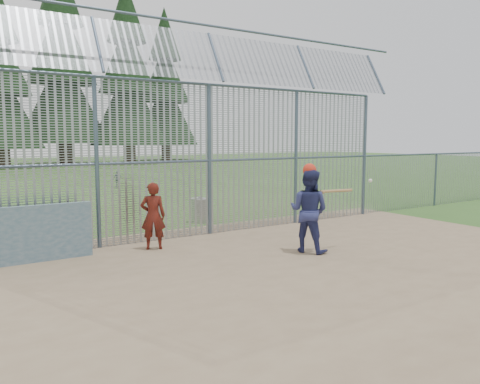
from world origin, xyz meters
TOP-DOWN VIEW (x-y plane):
  - ground at (0.00, 0.00)m, footprint 120.00×120.00m
  - dirt_infield at (0.00, -0.50)m, footprint 14.00×10.00m
  - dugout_wall at (-4.60, 2.90)m, footprint 2.50×0.12m
  - batter at (0.88, 0.49)m, footprint 1.05×1.14m
  - onlooker at (-1.99, 2.66)m, footprint 0.67×0.57m
  - bg_kid_seated at (1.92, 16.83)m, footprint 0.53×0.24m
  - batting_gear at (1.00, 0.46)m, footprint 1.94×0.43m
  - trash_can at (0.65, 5.28)m, footprint 0.56×0.56m
  - backstop_fence at (1.81, 3.43)m, footprint 20.09×0.81m
  - conifer_row at (1.93, 41.51)m, footprint 38.48×12.26m

SIDE VIEW (x-z plane):
  - ground at x=0.00m, z-range 0.00..0.00m
  - dirt_infield at x=0.00m, z-range 0.00..0.02m
  - trash_can at x=0.65m, z-range -0.03..0.79m
  - bg_kid_seated at x=1.92m, z-range 0.00..0.89m
  - dugout_wall at x=-4.60m, z-range 0.02..1.22m
  - onlooker at x=-1.99m, z-range 0.02..1.59m
  - batter at x=0.88m, z-range 0.02..1.91m
  - batting_gear at x=1.00m, z-range 1.47..2.16m
  - backstop_fence at x=1.81m, z-range -0.29..5.01m
  - conifer_row at x=1.93m, z-range 0.73..20.93m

